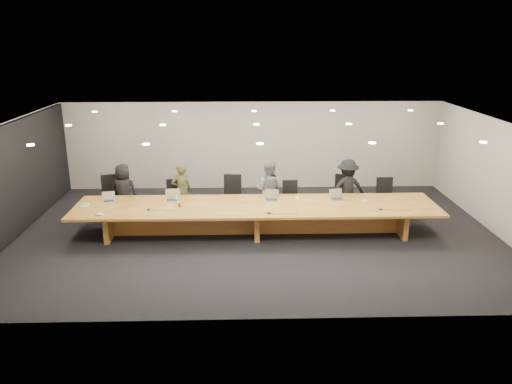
# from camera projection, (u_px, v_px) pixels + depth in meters

# --- Properties ---
(ground) EXTENTS (12.00, 12.00, 0.00)m
(ground) POSITION_uv_depth(u_px,v_px,m) (256.00, 233.00, 12.60)
(ground) COLOR black
(ground) RESTS_ON ground
(back_wall) EXTENTS (12.00, 0.02, 2.80)m
(back_wall) POSITION_uv_depth(u_px,v_px,m) (253.00, 146.00, 15.99)
(back_wall) COLOR #BCB8AB
(back_wall) RESTS_ON ground
(left_wall_panel) EXTENTS (0.08, 7.84, 2.74)m
(left_wall_panel) POSITION_uv_depth(u_px,v_px,m) (10.00, 183.00, 12.02)
(left_wall_panel) COLOR black
(left_wall_panel) RESTS_ON ground
(conference_table) EXTENTS (9.00, 1.80, 0.75)m
(conference_table) POSITION_uv_depth(u_px,v_px,m) (256.00, 214.00, 12.44)
(conference_table) COLOR brown
(conference_table) RESTS_ON ground
(chair_far_left) EXTENTS (0.76, 0.76, 1.19)m
(chair_far_left) POSITION_uv_depth(u_px,v_px,m) (112.00, 197.00, 13.53)
(chair_far_left) COLOR black
(chair_far_left) RESTS_ON ground
(chair_left) EXTENTS (0.66, 0.66, 1.05)m
(chair_left) POSITION_uv_depth(u_px,v_px,m) (176.00, 198.00, 13.61)
(chair_left) COLOR black
(chair_left) RESTS_ON ground
(chair_mid_left) EXTENTS (0.63, 0.63, 1.16)m
(chair_mid_left) POSITION_uv_depth(u_px,v_px,m) (232.00, 196.00, 13.64)
(chair_mid_left) COLOR black
(chair_mid_left) RESTS_ON ground
(chair_mid_right) EXTENTS (0.53, 0.53, 1.00)m
(chair_mid_right) POSITION_uv_depth(u_px,v_px,m) (291.00, 199.00, 13.68)
(chair_mid_right) COLOR black
(chair_mid_right) RESTS_ON ground
(chair_right) EXTENTS (0.75, 0.75, 1.16)m
(chair_right) POSITION_uv_depth(u_px,v_px,m) (342.00, 196.00, 13.64)
(chair_right) COLOR black
(chair_right) RESTS_ON ground
(chair_far_right) EXTENTS (0.55, 0.55, 1.07)m
(chair_far_right) POSITION_uv_depth(u_px,v_px,m) (386.00, 197.00, 13.69)
(chair_far_right) COLOR black
(chair_far_right) RESTS_ON ground
(person_a) EXTENTS (0.79, 0.55, 1.53)m
(person_a) POSITION_uv_depth(u_px,v_px,m) (124.00, 192.00, 13.41)
(person_a) COLOR black
(person_a) RESTS_ON ground
(person_b) EXTENTS (0.62, 0.49, 1.51)m
(person_b) POSITION_uv_depth(u_px,v_px,m) (182.00, 191.00, 13.52)
(person_b) COLOR #33341C
(person_b) RESTS_ON ground
(person_c) EXTENTS (0.93, 0.82, 1.61)m
(person_c) POSITION_uv_depth(u_px,v_px,m) (269.00, 189.00, 13.46)
(person_c) COLOR #5E5E61
(person_c) RESTS_ON ground
(person_d) EXTENTS (1.11, 0.71, 1.62)m
(person_d) POSITION_uv_depth(u_px,v_px,m) (347.00, 189.00, 13.51)
(person_d) COLOR black
(person_d) RESTS_ON ground
(laptop_a) EXTENTS (0.36, 0.30, 0.24)m
(laptop_a) POSITION_uv_depth(u_px,v_px,m) (109.00, 197.00, 12.61)
(laptop_a) COLOR #C0B093
(laptop_a) RESTS_ON conference_table
(laptop_b) EXTENTS (0.39, 0.29, 0.29)m
(laptop_b) POSITION_uv_depth(u_px,v_px,m) (172.00, 195.00, 12.66)
(laptop_b) COLOR #C2B494
(laptop_b) RESTS_ON conference_table
(laptop_d) EXTENTS (0.37, 0.30, 0.27)m
(laptop_d) POSITION_uv_depth(u_px,v_px,m) (272.00, 195.00, 12.69)
(laptop_d) COLOR tan
(laptop_d) RESTS_ON conference_table
(laptop_e) EXTENTS (0.38, 0.31, 0.27)m
(laptop_e) POSITION_uv_depth(u_px,v_px,m) (337.00, 195.00, 12.75)
(laptop_e) COLOR #B5AB8A
(laptop_e) RESTS_ON conference_table
(water_bottle) EXTENTS (0.08, 0.08, 0.21)m
(water_bottle) POSITION_uv_depth(u_px,v_px,m) (177.00, 200.00, 12.42)
(water_bottle) COLOR silver
(water_bottle) RESTS_ON conference_table
(amber_mug) EXTENTS (0.08, 0.08, 0.09)m
(amber_mug) POSITION_uv_depth(u_px,v_px,m) (179.00, 205.00, 12.23)
(amber_mug) COLOR brown
(amber_mug) RESTS_ON conference_table
(paper_cup_near) EXTENTS (0.09, 0.09, 0.09)m
(paper_cup_near) POSITION_uv_depth(u_px,v_px,m) (297.00, 199.00, 12.70)
(paper_cup_near) COLOR white
(paper_cup_near) RESTS_ON conference_table
(paper_cup_far) EXTENTS (0.09, 0.09, 0.10)m
(paper_cup_far) POSITION_uv_depth(u_px,v_px,m) (364.00, 202.00, 12.46)
(paper_cup_far) COLOR silver
(paper_cup_far) RESTS_ON conference_table
(notepad) EXTENTS (0.25, 0.21, 0.01)m
(notepad) POSITION_uv_depth(u_px,v_px,m) (85.00, 205.00, 12.39)
(notepad) COLOR silver
(notepad) RESTS_ON conference_table
(lime_gadget) EXTENTS (0.19, 0.13, 0.03)m
(lime_gadget) POSITION_uv_depth(u_px,v_px,m) (85.00, 204.00, 12.39)
(lime_gadget) COLOR #56C534
(lime_gadget) RESTS_ON notepad
(av_box) EXTENTS (0.24, 0.22, 0.03)m
(av_box) POSITION_uv_depth(u_px,v_px,m) (100.00, 214.00, 11.70)
(av_box) COLOR #A6A6AA
(av_box) RESTS_ON conference_table
(mic_left) EXTENTS (0.14, 0.14, 0.03)m
(mic_left) POSITION_uv_depth(u_px,v_px,m) (148.00, 209.00, 12.03)
(mic_left) COLOR black
(mic_left) RESTS_ON conference_table
(mic_center) EXTENTS (0.16, 0.16, 0.03)m
(mic_center) POSITION_uv_depth(u_px,v_px,m) (269.00, 213.00, 11.80)
(mic_center) COLOR black
(mic_center) RESTS_ON conference_table
(mic_right) EXTENTS (0.14, 0.14, 0.03)m
(mic_right) POSITION_uv_depth(u_px,v_px,m) (381.00, 209.00, 12.05)
(mic_right) COLOR black
(mic_right) RESTS_ON conference_table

